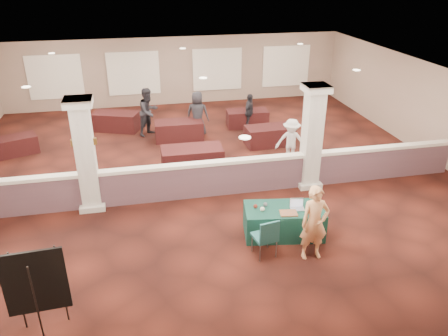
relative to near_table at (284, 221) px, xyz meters
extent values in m
plane|color=#491A12|center=(-1.36, 3.92, -0.38)|extent=(16.00, 16.00, 0.00)
cube|color=gray|center=(-1.36, 11.92, 1.22)|extent=(16.00, 0.04, 3.20)
cube|color=gray|center=(-1.36, -4.08, 1.22)|extent=(16.00, 0.04, 3.20)
cube|color=gray|center=(6.64, 3.92, 1.22)|extent=(0.04, 16.00, 3.20)
cube|color=white|center=(-1.36, 3.92, 2.82)|extent=(16.00, 16.00, 0.02)
cube|color=brown|center=(-1.36, 2.42, 0.12)|extent=(15.60, 0.20, 1.00)
cube|color=white|center=(-1.36, 2.42, 0.67)|extent=(15.60, 0.28, 0.10)
cube|color=beige|center=(-4.86, 2.42, 1.22)|extent=(0.50, 0.50, 3.20)
cube|color=beige|center=(-4.86, 2.42, -0.30)|extent=(0.70, 0.70, 0.16)
cube|color=beige|center=(-4.86, 2.42, 2.72)|extent=(0.72, 0.72, 0.20)
cube|color=beige|center=(1.64, 2.42, 1.22)|extent=(0.50, 0.50, 3.20)
cube|color=beige|center=(1.64, 2.42, -0.30)|extent=(0.70, 0.70, 0.16)
cube|color=beige|center=(1.64, 2.42, 2.72)|extent=(0.72, 0.72, 0.20)
cylinder|color=brown|center=(-5.14, 2.42, 1.62)|extent=(0.12, 0.12, 0.18)
cylinder|color=white|center=(-5.14, 2.42, 1.62)|extent=(0.09, 0.09, 0.10)
cylinder|color=brown|center=(-4.58, 2.42, 1.62)|extent=(0.12, 0.12, 0.18)
cylinder|color=white|center=(-4.58, 2.42, 1.62)|extent=(0.09, 0.09, 0.10)
cube|color=#0D3226|center=(0.00, 0.00, 0.00)|extent=(2.10, 1.29, 0.76)
cube|color=#1C4F53|center=(0.44, -0.74, 0.02)|extent=(0.51, 0.51, 0.05)
cube|color=#1C4F53|center=(0.38, -0.92, 0.24)|extent=(0.38, 0.17, 0.39)
cylinder|color=slate|center=(0.22, -0.85, -0.19)|extent=(0.03, 0.03, 0.37)
cylinder|color=slate|center=(0.54, -0.96, -0.19)|extent=(0.03, 0.03, 0.37)
cylinder|color=slate|center=(0.33, -0.53, -0.19)|extent=(0.03, 0.03, 0.37)
cylinder|color=slate|center=(0.65, -0.64, -0.19)|extent=(0.03, 0.03, 0.37)
cube|color=#1C4F53|center=(-0.73, -0.74, 0.12)|extent=(0.60, 0.60, 0.07)
cube|color=#1C4F53|center=(-0.69, -0.97, 0.40)|extent=(0.49, 0.14, 0.49)
cylinder|color=slate|center=(-0.90, -0.98, -0.14)|extent=(0.03, 0.03, 0.47)
cylinder|color=slate|center=(-0.49, -0.91, -0.14)|extent=(0.03, 0.03, 0.47)
cylinder|color=slate|center=(-0.98, -0.57, -0.14)|extent=(0.03, 0.03, 0.47)
cylinder|color=slate|center=(-0.56, -0.49, -0.14)|extent=(0.03, 0.03, 0.47)
cube|color=black|center=(-5.45, -2.22, 0.83)|extent=(1.10, 0.11, 1.31)
cylinder|color=black|center=(-5.85, -2.00, 0.50)|extent=(0.03, 0.03, 1.75)
cylinder|color=black|center=(-5.08, -1.96, 0.50)|extent=(0.03, 0.03, 1.75)
cylinder|color=black|center=(-5.43, -2.50, 0.50)|extent=(0.03, 0.03, 1.75)
imported|color=#FFAE6E|center=(0.35, -1.04, 0.54)|extent=(0.67, 0.45, 1.85)
cube|color=black|center=(-7.86, 6.92, -0.05)|extent=(1.79, 1.33, 0.65)
cube|color=black|center=(-1.73, 4.22, 0.03)|extent=(2.02, 1.02, 0.81)
cube|color=black|center=(1.46, 5.86, -0.01)|extent=(1.84, 0.98, 0.73)
cube|color=black|center=(-4.24, 8.75, -0.01)|extent=(2.03, 1.50, 0.74)
cube|color=black|center=(-1.84, 7.12, -0.01)|extent=(1.86, 0.96, 0.75)
cube|color=black|center=(1.16, 8.05, -0.03)|extent=(1.76, 0.97, 0.69)
imported|color=black|center=(-2.92, 7.92, 0.58)|extent=(1.02, 0.99, 1.91)
imported|color=silver|center=(1.64, 4.08, 0.43)|extent=(1.13, 0.86, 1.61)
imported|color=black|center=(1.15, 7.67, 0.37)|extent=(0.83, 0.96, 1.50)
imported|color=black|center=(-1.04, 7.42, 0.52)|extent=(0.99, 0.72, 1.80)
cube|color=#B9B9BD|center=(0.30, -0.10, 0.39)|extent=(0.38, 0.29, 0.02)
cube|color=#B9B9BD|center=(0.32, 0.02, 0.51)|extent=(0.34, 0.07, 0.23)
cube|color=silver|center=(0.32, 0.01, 0.50)|extent=(0.31, 0.05, 0.20)
cube|color=#C35E1F|center=(0.01, -0.26, 0.39)|extent=(0.46, 0.37, 0.03)
sphere|color=#EDE6C3|center=(-0.58, -0.01, 0.44)|extent=(0.11, 0.11, 0.11)
sphere|color=maroon|center=(-0.71, 0.17, 0.43)|extent=(0.10, 0.10, 0.10)
sphere|color=#525257|center=(-0.44, 0.20, 0.43)|extent=(0.11, 0.11, 0.11)
cube|color=red|center=(0.62, -0.39, 0.39)|extent=(0.13, 0.05, 0.01)
camera|label=1|loc=(-3.44, -8.90, 5.97)|focal=35.00mm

